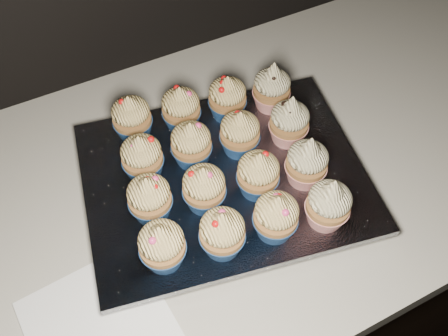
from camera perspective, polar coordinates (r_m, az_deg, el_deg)
name	(u,v)px	position (r m, az deg, el deg)	size (l,w,h in m)	color
cabinet	(290,255)	(1.27, 7.59, -9.83)	(2.40, 0.60, 0.86)	black
worktop	(317,137)	(0.90, 10.63, 3.50)	(2.44, 0.64, 0.04)	beige
napkin	(100,325)	(0.71, -14.01, -17.06)	(0.18, 0.18, 0.00)	white
baking_tray	(224,183)	(0.78, 0.00, -1.72)	(0.39, 0.30, 0.02)	black
foil_lining	(224,177)	(0.77, 0.00, -0.99)	(0.42, 0.33, 0.01)	silver
cupcake_0	(162,245)	(0.66, -7.10, -8.77)	(0.06, 0.06, 0.08)	navy
cupcake_1	(222,233)	(0.66, -0.21, -7.40)	(0.06, 0.06, 0.08)	navy
cupcake_2	(276,216)	(0.68, 5.95, -5.50)	(0.06, 0.06, 0.08)	navy
cupcake_3	(329,204)	(0.70, 11.87, -4.02)	(0.06, 0.06, 0.10)	red
cupcake_4	(150,198)	(0.70, -8.50, -3.42)	(0.06, 0.06, 0.08)	navy
cupcake_5	(204,188)	(0.70, -2.29, -2.28)	(0.06, 0.06, 0.08)	navy
cupcake_6	(258,174)	(0.72, 3.92, -0.68)	(0.06, 0.06, 0.08)	navy
cupcake_7	(307,162)	(0.74, 9.45, 0.66)	(0.06, 0.06, 0.10)	red
cupcake_8	(142,157)	(0.75, -9.35, 1.24)	(0.06, 0.06, 0.08)	navy
cupcake_9	(191,144)	(0.75, -3.77, 2.78)	(0.06, 0.06, 0.08)	navy
cupcake_10	(240,133)	(0.77, 1.82, 4.02)	(0.06, 0.06, 0.08)	navy
cupcake_11	(289,121)	(0.79, 7.48, 5.30)	(0.06, 0.06, 0.10)	red
cupcake_12	(132,118)	(0.80, -10.49, 5.68)	(0.06, 0.06, 0.08)	navy
cupcake_13	(181,109)	(0.80, -4.93, 6.79)	(0.06, 0.06, 0.08)	navy
cupcake_14	(227,98)	(0.82, 0.39, 8.02)	(0.06, 0.06, 0.08)	navy
cupcake_15	(272,88)	(0.84, 5.48, 9.10)	(0.06, 0.06, 0.10)	red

